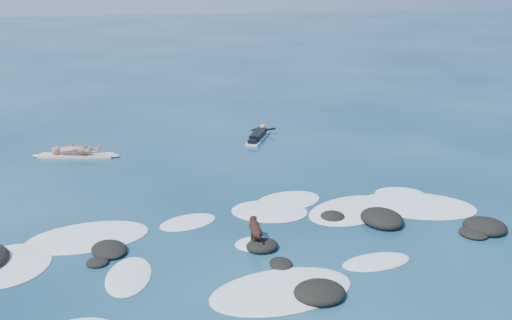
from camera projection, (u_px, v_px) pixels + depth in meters
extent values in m
plane|color=#0A2642|center=(242.00, 240.00, 15.71)|extent=(160.00, 160.00, 0.00)
ellipsoid|color=black|center=(262.00, 246.00, 15.15)|extent=(0.92, 0.79, 0.35)
ellipsoid|color=black|center=(474.00, 233.00, 15.96)|extent=(1.02, 1.05, 0.22)
ellipsoid|color=black|center=(320.00, 292.00, 12.97)|extent=(1.25, 1.12, 0.41)
ellipsoid|color=black|center=(382.00, 219.00, 16.72)|extent=(1.48, 1.64, 0.49)
ellipsoid|color=black|center=(97.00, 262.00, 14.40)|extent=(0.66, 0.63, 0.19)
ellipsoid|color=black|center=(333.00, 216.00, 17.01)|extent=(0.89, 0.86, 0.27)
ellipsoid|color=black|center=(109.00, 249.00, 15.00)|extent=(1.28, 1.39, 0.30)
ellipsoid|color=black|center=(281.00, 264.00, 14.36)|extent=(0.63, 0.73, 0.16)
ellipsoid|color=black|center=(485.00, 227.00, 16.20)|extent=(1.56, 1.49, 0.47)
ellipsoid|color=white|center=(269.00, 211.00, 17.50)|extent=(2.79, 2.38, 0.12)
ellipsoid|color=white|center=(288.00, 201.00, 18.28)|extent=(2.58, 2.08, 0.12)
ellipsoid|color=white|center=(129.00, 276.00, 13.83)|extent=(1.38, 2.09, 0.12)
ellipsoid|color=white|center=(400.00, 194.00, 18.84)|extent=(1.93, 1.65, 0.12)
ellipsoid|color=white|center=(282.00, 291.00, 13.22)|extent=(3.72, 2.40, 0.12)
ellipsoid|color=white|center=(352.00, 210.00, 17.58)|extent=(3.62, 2.99, 0.12)
ellipsoid|color=white|center=(88.00, 237.00, 15.83)|extent=(3.57, 2.34, 0.12)
ellipsoid|color=white|center=(417.00, 205.00, 17.93)|extent=(4.18, 3.42, 0.12)
ellipsoid|color=white|center=(376.00, 262.00, 14.50)|extent=(1.97, 1.08, 0.12)
ellipsoid|color=white|center=(7.00, 265.00, 14.34)|extent=(2.62, 2.79, 0.12)
ellipsoid|color=white|center=(188.00, 222.00, 16.75)|extent=(2.00, 1.55, 0.12)
ellipsoid|color=white|center=(255.00, 244.00, 15.44)|extent=(1.10, 0.90, 0.12)
cube|color=beige|center=(76.00, 156.00, 22.51)|extent=(2.95, 1.20, 0.10)
ellipsoid|color=beige|center=(113.00, 156.00, 22.52)|extent=(0.64, 0.45, 0.10)
ellipsoid|color=beige|center=(40.00, 156.00, 22.51)|extent=(0.64, 0.45, 0.10)
imported|color=#B2755D|center=(74.00, 132.00, 22.20)|extent=(0.59, 0.77, 1.88)
cube|color=white|center=(258.00, 138.00, 24.83)|extent=(1.54, 2.32, 0.08)
ellipsoid|color=white|center=(265.00, 131.00, 25.90)|extent=(0.48, 0.58, 0.09)
cube|color=black|center=(258.00, 135.00, 24.78)|extent=(1.03, 1.47, 0.23)
sphere|color=tan|center=(263.00, 127.00, 25.50)|extent=(0.33, 0.33, 0.24)
cylinder|color=black|center=(257.00, 128.00, 25.76)|extent=(0.59, 0.14, 0.26)
cylinder|color=black|center=(270.00, 129.00, 25.62)|extent=(0.45, 0.51, 0.26)
cube|color=black|center=(253.00, 141.00, 24.07)|extent=(0.59, 0.68, 0.15)
cylinder|color=black|center=(256.00, 230.00, 15.19)|extent=(0.31, 0.59, 0.28)
sphere|color=black|center=(254.00, 225.00, 15.43)|extent=(0.31, 0.31, 0.29)
sphere|color=black|center=(257.00, 234.00, 14.95)|extent=(0.28, 0.28, 0.27)
sphere|color=black|center=(253.00, 219.00, 15.56)|extent=(0.22, 0.22, 0.21)
cone|color=black|center=(252.00, 218.00, 15.68)|extent=(0.12, 0.13, 0.11)
cone|color=black|center=(251.00, 217.00, 15.51)|extent=(0.10, 0.07, 0.10)
cone|color=black|center=(255.00, 217.00, 15.53)|extent=(0.10, 0.07, 0.10)
cylinder|color=black|center=(252.00, 237.00, 15.46)|extent=(0.07, 0.07, 0.38)
cylinder|color=black|center=(257.00, 236.00, 15.48)|extent=(0.07, 0.07, 0.38)
cylinder|color=black|center=(254.00, 243.00, 15.09)|extent=(0.07, 0.07, 0.38)
cylinder|color=black|center=(260.00, 243.00, 15.11)|extent=(0.07, 0.07, 0.38)
cylinder|color=black|center=(258.00, 234.00, 14.81)|extent=(0.06, 0.28, 0.16)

